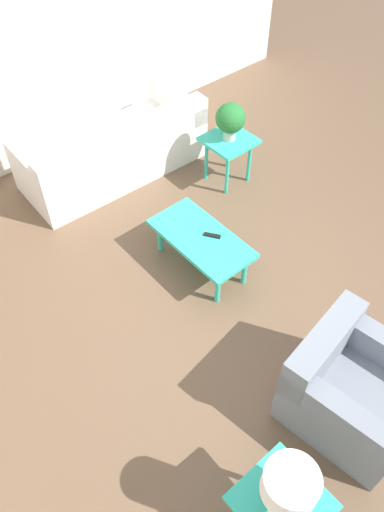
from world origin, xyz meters
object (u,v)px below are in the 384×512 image
(armchair, at_px, (349,388))
(coffee_table, at_px, (201,241))
(table_lamp, at_px, (289,486))
(potted_plant, at_px, (230,119))
(sofa, at_px, (115,152))
(side_table_lamp, at_px, (280,506))
(side_table_plant, at_px, (229,146))

(armchair, relative_size, coffee_table, 0.96)
(coffee_table, xyz_separation_m, table_lamp, (-2.07, 1.17, 0.49))
(coffee_table, height_order, potted_plant, potted_plant)
(sofa, relative_size, side_table_lamp, 3.83)
(potted_plant, bearing_deg, armchair, 154.77)
(potted_plant, xyz_separation_m, table_lamp, (-2.87, 2.28, 0.03))
(sofa, bearing_deg, armchair, 86.38)
(side_table_plant, xyz_separation_m, side_table_lamp, (-2.87, 2.28, 0.00))
(coffee_table, distance_m, side_table_plant, 1.37)
(coffee_table, xyz_separation_m, side_table_plant, (0.80, -1.10, 0.11))
(coffee_table, bearing_deg, side_table_plant, -53.95)
(side_table_plant, relative_size, potted_plant, 1.32)
(side_table_plant, distance_m, potted_plant, 0.34)
(sofa, relative_size, potted_plant, 5.06)
(side_table_lamp, bearing_deg, sofa, -19.91)
(table_lamp, bearing_deg, armchair, -77.06)
(potted_plant, bearing_deg, sofa, 44.23)
(coffee_table, height_order, table_lamp, table_lamp)
(coffee_table, relative_size, potted_plant, 2.44)
(armchair, relative_size, potted_plant, 2.34)
(armchair, distance_m, side_table_plant, 2.92)
(potted_plant, relative_size, table_lamp, 1.01)
(side_table_plant, height_order, table_lamp, table_lamp)
(side_table_plant, distance_m, side_table_lamp, 3.67)
(sofa, height_order, side_table_lamp, sofa)
(side_table_plant, height_order, potted_plant, potted_plant)
(sofa, height_order, coffee_table, sofa)
(coffee_table, distance_m, potted_plant, 1.44)
(table_lamp, bearing_deg, coffee_table, -29.55)
(sofa, bearing_deg, coffee_table, 85.19)
(coffee_table, bearing_deg, armchair, 175.66)
(sofa, bearing_deg, side_table_plant, 136.08)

